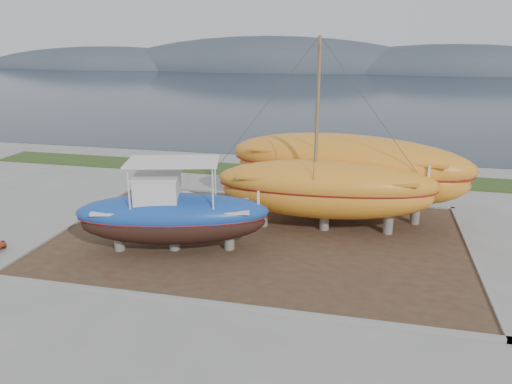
% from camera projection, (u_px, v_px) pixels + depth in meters
% --- Properties ---
extents(ground, '(140.00, 140.00, 0.00)m').
position_uv_depth(ground, '(235.00, 279.00, 18.83)').
color(ground, gray).
rests_on(ground, ground).
extents(dirt_patch, '(18.00, 12.00, 0.06)m').
position_uv_depth(dirt_patch, '(258.00, 238.00, 22.54)').
color(dirt_patch, '#422D1E').
rests_on(dirt_patch, ground).
extents(curb_frame, '(18.60, 12.60, 0.15)m').
position_uv_depth(curb_frame, '(258.00, 237.00, 22.53)').
color(curb_frame, gray).
rests_on(curb_frame, ground).
extents(grass_strip, '(44.00, 3.00, 0.08)m').
position_uv_depth(grass_strip, '(297.00, 173.00, 33.23)').
color(grass_strip, '#284219').
rests_on(grass_strip, ground).
extents(sea, '(260.00, 100.00, 0.04)m').
position_uv_depth(sea, '(346.00, 91.00, 83.90)').
color(sea, '#182631').
rests_on(sea, ground).
extents(mountain_ridge, '(200.00, 36.00, 20.00)m').
position_uv_depth(mountain_ridge, '(358.00, 70.00, 135.03)').
color(mountain_ridge, '#333D49').
rests_on(mountain_ridge, ground).
extents(blue_caique, '(8.44, 4.47, 3.88)m').
position_uv_depth(blue_caique, '(173.00, 206.00, 20.70)').
color(blue_caique, '#1A49A6').
rests_on(blue_caique, dirt_patch).
extents(white_dinghy, '(4.40, 2.01, 1.28)m').
position_uv_depth(white_dinghy, '(170.00, 203.00, 25.18)').
color(white_dinghy, silver).
rests_on(white_dinghy, dirt_patch).
extents(orange_sailboat, '(10.26, 3.59, 8.73)m').
position_uv_depth(orange_sailboat, '(328.00, 138.00, 22.19)').
color(orange_sailboat, orange).
rests_on(orange_sailboat, dirt_patch).
extents(orange_bare_hull, '(12.61, 5.69, 3.99)m').
position_uv_depth(orange_bare_hull, '(345.00, 176.00, 24.93)').
color(orange_bare_hull, orange).
rests_on(orange_bare_hull, dirt_patch).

